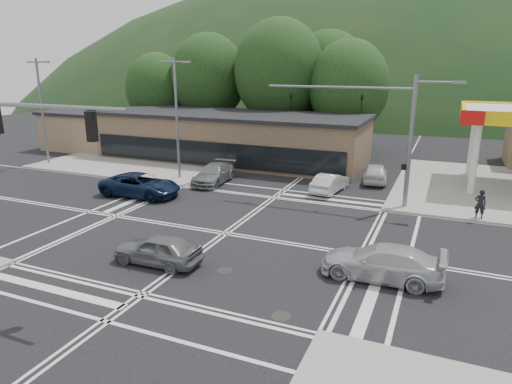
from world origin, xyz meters
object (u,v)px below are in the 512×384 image
at_px(car_silver_east, 382,262).
at_px(car_queue_b, 376,173).
at_px(car_grey_center, 158,249).
at_px(car_queue_a, 330,183).
at_px(car_blue_west, 140,185).
at_px(car_northbound, 214,174).
at_px(pedestrian, 480,204).

relative_size(car_silver_east, car_queue_b, 1.18).
xyz_separation_m(car_grey_center, car_queue_a, (4.11, 14.46, -0.03)).
height_order(car_blue_west, car_queue_a, car_blue_west).
xyz_separation_m(car_grey_center, car_northbound, (-4.44, 13.50, 0.02)).
bearing_deg(pedestrian, car_queue_a, -18.05).
distance_m(car_grey_center, car_queue_b, 19.63).
bearing_deg(car_silver_east, car_blue_west, -110.41).
relative_size(car_northbound, pedestrian, 2.90).
height_order(car_queue_b, car_northbound, car_queue_b).
distance_m(car_silver_east, car_queue_b, 16.32).
xyz_separation_m(car_blue_west, car_queue_b, (13.90, 9.96, -0.04)).
bearing_deg(pedestrian, car_silver_east, 64.09).
relative_size(car_silver_east, car_queue_a, 1.25).
distance_m(car_silver_east, car_queue_a, 13.14).
distance_m(car_silver_east, car_northbound, 17.69).
bearing_deg(car_blue_west, car_queue_a, -64.35).
height_order(car_silver_east, pedestrian, pedestrian).
xyz_separation_m(car_silver_east, car_northbound, (-13.79, 11.08, -0.02)).
height_order(car_queue_b, pedestrian, pedestrian).
height_order(car_grey_center, pedestrian, pedestrian).
bearing_deg(car_blue_west, car_grey_center, -141.09).
relative_size(car_blue_west, car_queue_b, 1.29).
xyz_separation_m(car_silver_east, car_queue_b, (-2.79, 16.08, -0.01)).
distance_m(car_blue_west, car_northbound, 5.75).
height_order(car_silver_east, car_northbound, car_silver_east).
bearing_deg(car_queue_a, car_blue_west, 35.10).
bearing_deg(car_grey_center, car_queue_a, 163.23).
bearing_deg(car_queue_b, car_queue_a, 51.89).
bearing_deg(pedestrian, car_blue_west, 6.35).
height_order(car_blue_west, pedestrian, pedestrian).
height_order(car_silver_east, car_queue_b, car_silver_east).
distance_m(car_grey_center, car_silver_east, 9.66).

